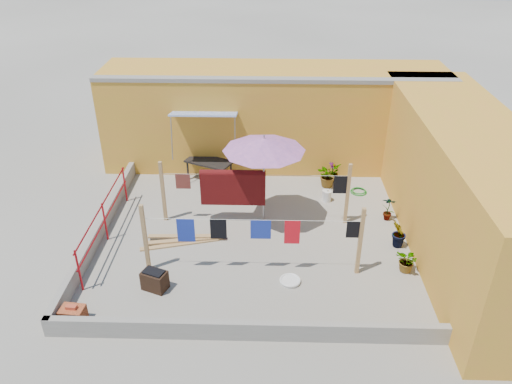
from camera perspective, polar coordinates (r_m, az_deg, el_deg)
ground at (r=13.28m, az=-0.23°, el=-5.19°), size 80.00×80.00×0.00m
wall_back at (r=16.70m, az=2.00°, el=8.65°), size 11.00×3.27×3.21m
wall_right at (r=13.35m, az=22.68°, el=0.51°), size 2.40×9.00×3.20m
parapet_front at (r=10.39m, az=-0.86°, el=-15.52°), size 8.30×0.16×0.44m
parapet_left at (r=13.88m, az=-17.35°, el=-3.94°), size 0.16×7.30×0.44m
red_railing at (r=13.39m, az=-16.98°, el=-2.66°), size 0.05×4.20×1.10m
clothesline_rig at (r=13.22m, az=-2.20°, el=-0.13°), size 5.09×2.35×1.80m
patio_umbrella at (r=12.81m, az=0.93°, el=5.40°), size 2.63×2.63×2.59m
outdoor_table at (r=15.84m, az=-5.40°, el=3.37°), size 1.61×1.25×0.67m
brick_stack at (r=11.42m, az=-20.18°, el=-13.02°), size 0.52×0.40×0.43m
lumber_pile at (r=13.20m, az=-8.29°, el=-5.46°), size 2.18×0.70×0.13m
brazier at (r=11.74m, az=-11.51°, el=-9.82°), size 0.65×0.55×0.50m
white_basin at (r=11.82m, az=3.92°, el=-10.08°), size 0.50×0.50×0.09m
water_jug_a at (r=14.94m, az=8.12°, el=-0.45°), size 0.25×0.25×0.38m
water_jug_b at (r=15.05m, az=7.93°, el=-0.31°), size 0.21×0.21×0.33m
green_hose at (r=15.63m, az=11.65°, el=0.08°), size 0.51×0.51×0.07m
plant_back_a at (r=15.67m, az=8.22°, el=1.96°), size 0.92×0.91×0.77m
plant_back_b at (r=15.99m, az=8.74°, el=2.25°), size 0.45×0.45×0.64m
plant_right_a at (r=14.29m, az=14.91°, el=-1.81°), size 0.46×0.38×0.74m
plant_right_b at (r=13.20m, az=16.04°, el=-4.64°), size 0.45×0.51×0.81m
plant_right_c at (r=12.49m, az=16.96°, el=-7.57°), size 0.70×0.71×0.60m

